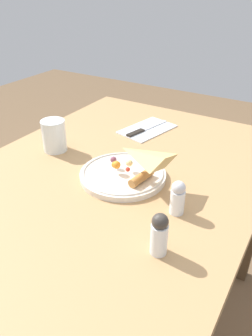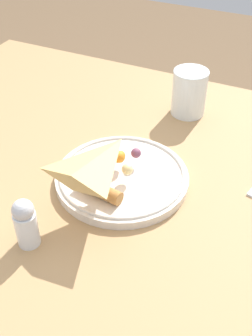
% 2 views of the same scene
% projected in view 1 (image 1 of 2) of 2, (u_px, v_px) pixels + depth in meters
% --- Properties ---
extents(ground_plane, '(6.00, 6.00, 0.00)m').
position_uv_depth(ground_plane, '(114.00, 329.00, 1.29)').
color(ground_plane, brown).
extents(dining_table, '(1.15, 0.80, 0.71)m').
position_uv_depth(dining_table, '(110.00, 204.00, 0.97)').
color(dining_table, '#A87F51').
rests_on(dining_table, ground_plane).
extents(plate_pizza, '(0.24, 0.24, 0.05)m').
position_uv_depth(plate_pizza, '(123.00, 173.00, 0.91)').
color(plate_pizza, silver).
rests_on(plate_pizza, dining_table).
extents(milk_glass, '(0.08, 0.08, 0.10)m').
position_uv_depth(milk_glass, '(54.00, 136.00, 1.04)').
color(milk_glass, white).
rests_on(milk_glass, dining_table).
extents(napkin_folded, '(0.23, 0.17, 0.00)m').
position_uv_depth(napkin_folded, '(147.00, 129.00, 1.20)').
color(napkin_folded, silver).
rests_on(napkin_folded, dining_table).
extents(butter_knife, '(0.20, 0.07, 0.01)m').
position_uv_depth(butter_knife, '(145.00, 129.00, 1.19)').
color(butter_knife, black).
rests_on(butter_knife, napkin_folded).
extents(salt_shaker, '(0.04, 0.04, 0.09)m').
position_uv_depth(salt_shaker, '(178.00, 197.00, 0.76)').
color(salt_shaker, white).
rests_on(salt_shaker, dining_table).
extents(pepper_shaker, '(0.04, 0.04, 0.10)m').
position_uv_depth(pepper_shaker, '(159.00, 234.00, 0.65)').
color(pepper_shaker, white).
rests_on(pepper_shaker, dining_table).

